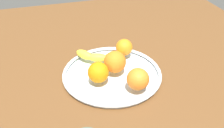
{
  "coord_description": "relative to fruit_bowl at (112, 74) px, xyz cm",
  "views": [
    {
      "loc": [
        -19.3,
        -65.61,
        51.39
      ],
      "look_at": [
        0.0,
        0.0,
        4.8
      ],
      "focal_mm": 40.52,
      "sensor_mm": 36.0,
      "label": 1
    }
  ],
  "objects": [
    {
      "name": "orange_back_left",
      "position": [
        4.99,
        -10.5,
        4.32
      ],
      "size": [
        6.87,
        6.87,
        6.87
      ],
      "primitive_type": "sphere",
      "color": "orange",
      "rests_on": "fruit_bowl"
    },
    {
      "name": "orange_front_right",
      "position": [
        7.24,
        9.01,
        3.93
      ],
      "size": [
        6.09,
        6.09,
        6.09
      ],
      "primitive_type": "sphere",
      "color": "orange",
      "rests_on": "fruit_bowl"
    },
    {
      "name": "fruit_bowl",
      "position": [
        0.0,
        0.0,
        0.0
      ],
      "size": [
        33.24,
        33.24,
        1.8
      ],
      "color": "silver",
      "rests_on": "ground_plane"
    },
    {
      "name": "banana",
      "position": [
        -2.26,
        8.11,
        2.42
      ],
      "size": [
        17.39,
        9.9,
        3.08
      ],
      "rotation": [
        0.0,
        0.0,
        -0.38
      ],
      "color": "yellow",
      "rests_on": "fruit_bowl"
    },
    {
      "name": "ground_plane",
      "position": [
        0.0,
        0.0,
        -2.92
      ],
      "size": [
        145.21,
        145.21,
        4.0
      ],
      "primitive_type": "cube",
      "color": "brown"
    },
    {
      "name": "orange_back_right",
      "position": [
        1.0,
        -0.04,
        4.57
      ],
      "size": [
        7.37,
        7.37,
        7.37
      ],
      "primitive_type": "sphere",
      "color": "orange",
      "rests_on": "fruit_bowl"
    },
    {
      "name": "orange_center",
      "position": [
        -5.54,
        -3.7,
        4.21
      ],
      "size": [
        6.65,
        6.65,
        6.65
      ],
      "primitive_type": "sphere",
      "color": "orange",
      "rests_on": "fruit_bowl"
    }
  ]
}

